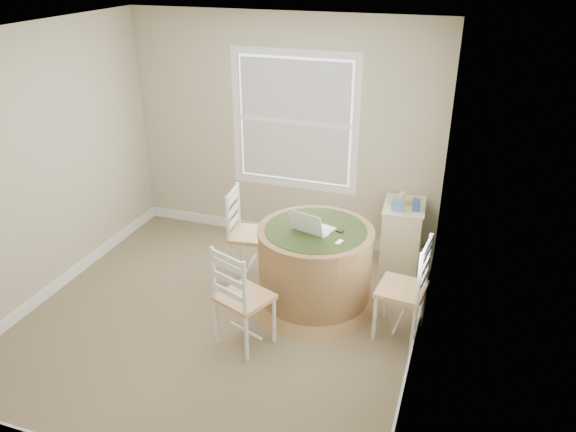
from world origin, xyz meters
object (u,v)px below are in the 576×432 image
(chair_near, at_px, (244,297))
(laptop, at_px, (312,227))
(chair_left, at_px, (250,234))
(chair_right, at_px, (402,289))
(round_table, at_px, (315,263))
(corner_chest, at_px, (401,237))

(chair_near, bearing_deg, laptop, -92.70)
(chair_left, height_order, chair_right, same)
(chair_right, distance_m, laptop, 0.99)
(round_table, distance_m, corner_chest, 1.15)
(round_table, distance_m, chair_right, 0.91)
(chair_near, relative_size, chair_right, 1.00)
(chair_near, distance_m, laptop, 0.94)
(chair_right, xyz_separation_m, laptop, (-0.90, 0.23, 0.35))
(laptop, bearing_deg, corner_chest, -111.71)
(chair_right, relative_size, corner_chest, 1.26)
(round_table, height_order, chair_near, chair_near)
(chair_near, relative_size, laptop, 2.29)
(chair_left, bearing_deg, laptop, -118.23)
(round_table, relative_size, chair_right, 1.35)
(corner_chest, bearing_deg, round_table, -131.64)
(round_table, distance_m, chair_near, 0.91)
(chair_left, bearing_deg, round_table, -115.61)
(chair_left, bearing_deg, chair_near, -166.61)
(chair_near, bearing_deg, chair_right, -134.11)
(chair_near, bearing_deg, round_table, -93.55)
(chair_left, distance_m, corner_chest, 1.62)
(chair_right, bearing_deg, round_table, -100.71)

